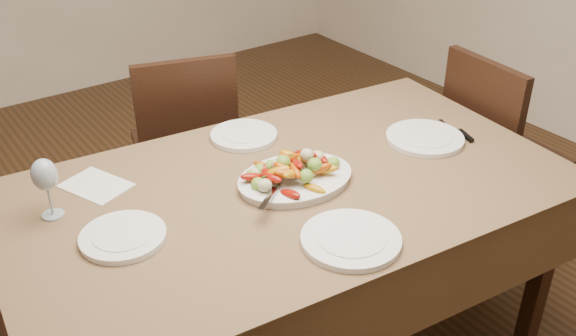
% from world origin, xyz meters
% --- Properties ---
extents(dining_table, '(1.94, 1.22, 0.76)m').
position_xyz_m(dining_table, '(0.06, 0.05, 0.38)').
color(dining_table, brown).
rests_on(dining_table, ground).
extents(chair_far, '(0.52, 0.52, 0.95)m').
position_xyz_m(chair_far, '(0.14, 0.97, 0.47)').
color(chair_far, black).
rests_on(chair_far, ground).
extents(chair_right, '(0.46, 0.46, 0.95)m').
position_xyz_m(chair_right, '(1.24, 0.06, 0.47)').
color(chair_right, black).
rests_on(chair_right, ground).
extents(serving_platter, '(0.40, 0.32, 0.02)m').
position_xyz_m(serving_platter, '(0.08, 0.04, 0.77)').
color(serving_platter, white).
rests_on(serving_platter, dining_table).
extents(roasted_vegetables, '(0.33, 0.24, 0.09)m').
position_xyz_m(roasted_vegetables, '(0.08, 0.04, 0.83)').
color(roasted_vegetables, maroon).
rests_on(roasted_vegetables, serving_platter).
extents(serving_spoon, '(0.22, 0.26, 0.03)m').
position_xyz_m(serving_spoon, '(0.01, 0.01, 0.81)').
color(serving_spoon, '#9EA0A8').
rests_on(serving_spoon, serving_platter).
extents(plate_left, '(0.25, 0.25, 0.02)m').
position_xyz_m(plate_left, '(-0.50, 0.08, 0.77)').
color(plate_left, white).
rests_on(plate_left, dining_table).
extents(plate_right, '(0.28, 0.28, 0.02)m').
position_xyz_m(plate_right, '(0.64, 0.00, 0.77)').
color(plate_right, white).
rests_on(plate_right, dining_table).
extents(plate_far, '(0.25, 0.25, 0.02)m').
position_xyz_m(plate_far, '(0.12, 0.41, 0.77)').
color(plate_far, white).
rests_on(plate_far, dining_table).
extents(plate_near, '(0.29, 0.29, 0.02)m').
position_xyz_m(plate_near, '(0.02, -0.31, 0.77)').
color(plate_near, white).
rests_on(plate_near, dining_table).
extents(wine_glass, '(0.08, 0.08, 0.20)m').
position_xyz_m(wine_glass, '(-0.62, 0.32, 0.86)').
color(wine_glass, '#8C99A5').
rests_on(wine_glass, dining_table).
extents(menu_card, '(0.22, 0.25, 0.00)m').
position_xyz_m(menu_card, '(-0.45, 0.40, 0.76)').
color(menu_card, silver).
rests_on(menu_card, dining_table).
extents(table_knife, '(0.08, 0.20, 0.01)m').
position_xyz_m(table_knife, '(0.78, -0.03, 0.76)').
color(table_knife, '#9EA0A8').
rests_on(table_knife, dining_table).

